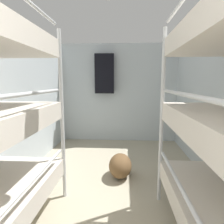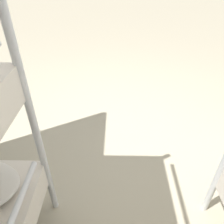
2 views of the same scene
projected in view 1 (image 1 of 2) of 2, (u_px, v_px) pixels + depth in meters
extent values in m
cube|color=silver|center=(118.00, 93.00, 4.79)|extent=(2.87, 0.06, 2.31)
cylinder|color=silver|center=(62.00, 118.00, 2.37)|extent=(0.04, 0.04, 2.01)
cylinder|color=silver|center=(25.00, 188.00, 1.50)|extent=(0.03, 1.63, 0.03)
cylinder|color=silver|center=(19.00, 95.00, 1.40)|extent=(0.03, 1.63, 0.03)
cylinder|color=silver|center=(162.00, 119.00, 2.29)|extent=(0.04, 0.04, 2.01)
cylinder|color=silver|center=(184.00, 193.00, 1.43)|extent=(0.03, 1.63, 0.03)
cylinder|color=silver|center=(189.00, 96.00, 1.32)|extent=(0.03, 1.63, 0.03)
ellipsoid|color=brown|center=(120.00, 166.00, 3.01)|extent=(0.34, 0.52, 0.34)
cube|color=black|center=(104.00, 74.00, 4.60)|extent=(0.44, 0.12, 0.90)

